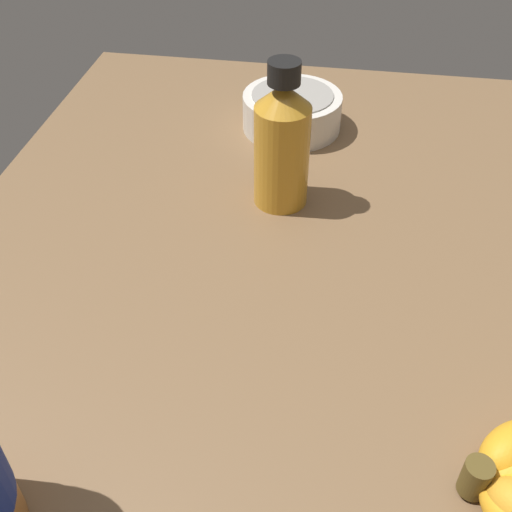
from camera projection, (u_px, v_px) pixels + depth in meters
The scene contains 3 objects.
ground_plane at pixel (296, 310), 59.76cm from camera, with size 98.14×72.68×4.63cm, color brown.
honey_bottle at pixel (282, 142), 64.47cm from camera, with size 5.84×5.84×16.03cm.
small_bowl at pixel (292, 111), 79.55cm from camera, with size 12.52×12.52×4.73cm.
Camera 1 is at (-41.63, -2.86, 40.95)cm, focal length 43.93 mm.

